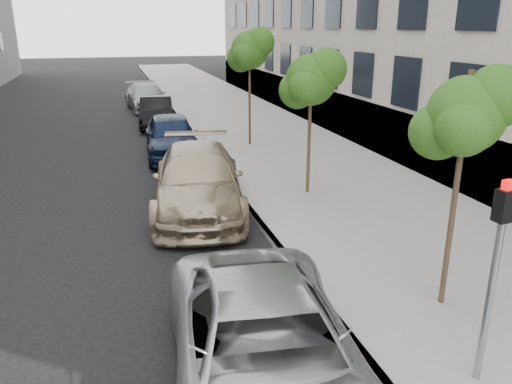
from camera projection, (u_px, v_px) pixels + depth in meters
name	position (u px, v px, depth m)	size (l,w,h in m)	color
sidewalk	(226.00, 109.00, 29.77)	(6.40, 72.00, 0.14)	gray
curb	(173.00, 112.00, 28.96)	(0.15, 72.00, 0.14)	#9E9B93
tree_near	(467.00, 115.00, 7.90)	(1.61, 1.41, 4.17)	#38281C
tree_mid	(312.00, 80.00, 13.85)	(1.76, 1.56, 4.14)	#38281C
tree_far	(250.00, 50.00, 19.61)	(1.80, 1.60, 4.66)	#38281C
signal_pole	(496.00, 260.00, 6.45)	(0.26, 0.21, 2.91)	#939699
minivan	(266.00, 352.00, 6.59)	(2.50, 5.43, 1.51)	#A6A9AB
suv	(198.00, 180.00, 13.62)	(2.36, 5.81, 1.69)	tan
sedan_blue	(171.00, 136.00, 19.15)	(1.93, 4.80, 1.63)	black
sedan_black	(156.00, 112.00, 24.86)	(1.54, 4.41, 1.45)	black
sedan_rear	(147.00, 97.00, 29.81)	(2.15, 5.29, 1.54)	gray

